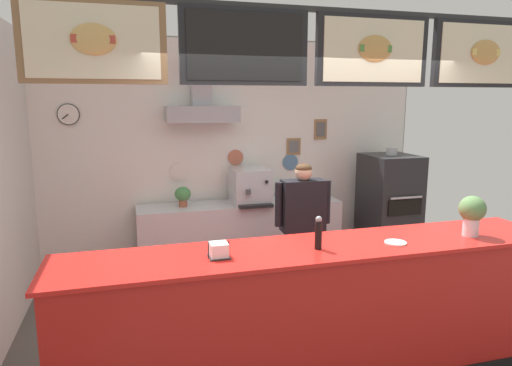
{
  "coord_description": "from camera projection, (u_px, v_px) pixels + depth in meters",
  "views": [
    {
      "loc": [
        -1.35,
        -3.29,
        2.19
      ],
      "look_at": [
        -0.2,
        0.83,
        1.4
      ],
      "focal_mm": 31.82,
      "sensor_mm": 36.0,
      "label": 1
    }
  ],
  "objects": [
    {
      "name": "back_prep_counter",
      "position": [
        241.0,
        237.0,
        5.87
      ],
      "size": [
        2.59,
        0.55,
        0.88
      ],
      "color": "silver",
      "rests_on": "ground_plane"
    },
    {
      "name": "back_wall_assembly",
      "position": [
        236.0,
        147.0,
        5.88
      ],
      "size": [
        5.07,
        2.72,
        2.95
      ],
      "color": "gray",
      "rests_on": "ground_plane"
    },
    {
      "name": "napkin_holder",
      "position": [
        219.0,
        251.0,
        3.19
      ],
      "size": [
        0.15,
        0.15,
        0.12
      ],
      "color": "#262628",
      "rests_on": "service_counter"
    },
    {
      "name": "service_counter",
      "position": [
        318.0,
        313.0,
        3.54
      ],
      "size": [
        3.95,
        0.7,
        1.09
      ],
      "color": "red",
      "rests_on": "ground_plane"
    },
    {
      "name": "espresso_machine",
      "position": [
        250.0,
        186.0,
        5.76
      ],
      "size": [
        0.47,
        0.56,
        0.45
      ],
      "color": "silver",
      "rests_on": "back_prep_counter"
    },
    {
      "name": "pepper_grinder",
      "position": [
        318.0,
        233.0,
        3.36
      ],
      "size": [
        0.05,
        0.05,
        0.25
      ],
      "color": "black",
      "rests_on": "service_counter"
    },
    {
      "name": "pizza_oven",
      "position": [
        388.0,
        210.0,
        6.05
      ],
      "size": [
        0.63,
        0.76,
        1.57
      ],
      "color": "#232326",
      "rests_on": "ground_plane"
    },
    {
      "name": "ground_plane",
      "position": [
        305.0,
        360.0,
        3.87
      ],
      "size": [
        6.27,
        6.27,
        0.0
      ],
      "primitive_type": "plane",
      "color": "#514C47"
    },
    {
      "name": "potted_thyme",
      "position": [
        183.0,
        195.0,
        5.58
      ],
      "size": [
        0.2,
        0.2,
        0.25
      ],
      "color": "#9E563D",
      "rests_on": "back_prep_counter"
    },
    {
      "name": "condiment_plate",
      "position": [
        395.0,
        243.0,
        3.51
      ],
      "size": [
        0.17,
        0.17,
        0.01
      ],
      "color": "white",
      "rests_on": "service_counter"
    },
    {
      "name": "potted_rosemary",
      "position": [
        287.0,
        190.0,
        5.97
      ],
      "size": [
        0.18,
        0.18,
        0.22
      ],
      "color": "beige",
      "rests_on": "back_prep_counter"
    },
    {
      "name": "shop_worker",
      "position": [
        302.0,
        230.0,
        4.83
      ],
      "size": [
        0.61,
        0.24,
        1.53
      ],
      "rotation": [
        0.0,
        0.0,
        3.11
      ],
      "color": "#232328",
      "rests_on": "ground_plane"
    },
    {
      "name": "basil_vase",
      "position": [
        472.0,
        214.0,
        3.67
      ],
      "size": [
        0.21,
        0.21,
        0.33
      ],
      "color": "silver",
      "rests_on": "service_counter"
    }
  ]
}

